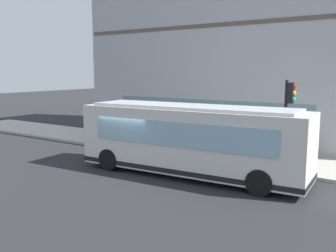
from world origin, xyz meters
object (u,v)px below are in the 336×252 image
object	(u,v)px
city_bus_nearside	(190,140)
traffic_light_near_corner	(288,108)
pedestrian_walking_along_curb	(182,127)
pedestrian_by_light_pole	(90,126)
pedestrian_near_building_entrance	(101,126)
newspaper_vending_box	(309,151)
fire_hydrant	(196,139)
pedestrian_near_hydrant	(93,119)

from	to	relation	value
city_bus_nearside	traffic_light_near_corner	distance (m)	4.51
traffic_light_near_corner	pedestrian_walking_along_curb	bearing A→B (deg)	67.97
traffic_light_near_corner	pedestrian_by_light_pole	size ratio (longest dim) A/B	2.53
pedestrian_walking_along_curb	pedestrian_by_light_pole	size ratio (longest dim) A/B	1.10
pedestrian_near_building_entrance	newspaper_vending_box	distance (m)	12.35
fire_hydrant	pedestrian_walking_along_curb	size ratio (longest dim) A/B	0.43
traffic_light_near_corner	pedestrian_by_light_pole	xyz separation A→B (m)	(0.50, 12.66, -1.88)
pedestrian_by_light_pole	fire_hydrant	bearing A→B (deg)	-72.05
pedestrian_by_light_pole	pedestrian_near_building_entrance	xyz separation A→B (m)	(0.06, -0.90, 0.03)
city_bus_nearside	traffic_light_near_corner	bearing A→B (deg)	-52.14
city_bus_nearside	pedestrian_walking_along_curb	xyz separation A→B (m)	(5.55, 3.80, -0.41)
fire_hydrant	pedestrian_near_hydrant	size ratio (longest dim) A/B	0.42
pedestrian_near_hydrant	newspaper_vending_box	xyz separation A→B (m)	(0.06, -14.85, -0.56)
city_bus_nearside	pedestrian_near_building_entrance	bearing A→B (deg)	69.06
fire_hydrant	pedestrian_near_hydrant	xyz separation A→B (m)	(-0.09, 8.36, 0.65)
pedestrian_near_building_entrance	city_bus_nearside	bearing A→B (deg)	-110.94
pedestrian_walking_along_curb	pedestrian_near_building_entrance	xyz separation A→B (m)	(-2.35, 4.57, -0.07)
traffic_light_near_corner	pedestrian_by_light_pole	world-z (taller)	traffic_light_near_corner
pedestrian_walking_along_curb	pedestrian_near_hydrant	size ratio (longest dim) A/B	0.99
traffic_light_near_corner	fire_hydrant	world-z (taller)	traffic_light_near_corner
pedestrian_near_building_entrance	newspaper_vending_box	xyz separation A→B (m)	(2.04, -12.18, -0.48)
traffic_light_near_corner	newspaper_vending_box	distance (m)	3.51
pedestrian_walking_along_curb	pedestrian_near_building_entrance	world-z (taller)	pedestrian_walking_along_curb
traffic_light_near_corner	newspaper_vending_box	world-z (taller)	traffic_light_near_corner
pedestrian_near_hydrant	pedestrian_near_building_entrance	world-z (taller)	pedestrian_near_hydrant
traffic_light_near_corner	fire_hydrant	distance (m)	7.05
fire_hydrant	newspaper_vending_box	size ratio (longest dim) A/B	0.82
pedestrian_walking_along_curb	pedestrian_by_light_pole	bearing A→B (deg)	113.83
pedestrian_by_light_pole	newspaper_vending_box	size ratio (longest dim) A/B	1.75
pedestrian_walking_along_curb	pedestrian_by_light_pole	world-z (taller)	pedestrian_walking_along_curb
pedestrian_walking_along_curb	traffic_light_near_corner	bearing A→B (deg)	-112.03
city_bus_nearside	newspaper_vending_box	xyz separation A→B (m)	(5.24, -3.81, -0.95)
pedestrian_near_hydrant	pedestrian_by_light_pole	bearing A→B (deg)	-138.94
pedestrian_near_hydrant	fire_hydrant	bearing A→B (deg)	-89.37
pedestrian_walking_along_curb	pedestrian_near_hydrant	bearing A→B (deg)	92.94
pedestrian_by_light_pole	pedestrian_near_building_entrance	distance (m)	0.90
pedestrian_near_building_entrance	traffic_light_near_corner	bearing A→B (deg)	-92.73
pedestrian_by_light_pole	pedestrian_near_building_entrance	world-z (taller)	pedestrian_near_building_entrance
traffic_light_near_corner	fire_hydrant	xyz separation A→B (m)	(2.63, 6.08, -2.41)
pedestrian_near_hydrant	newspaper_vending_box	distance (m)	14.86
fire_hydrant	pedestrian_walking_along_curb	distance (m)	1.32
pedestrian_near_building_entrance	newspaper_vending_box	world-z (taller)	pedestrian_near_building_entrance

